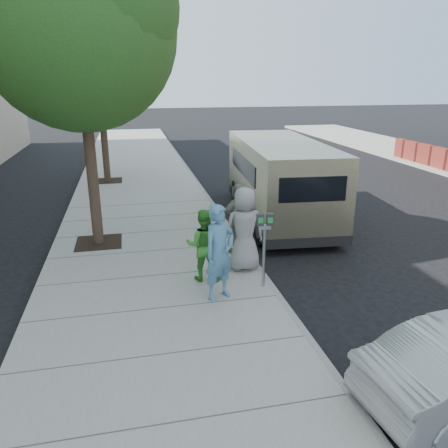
{
  "coord_description": "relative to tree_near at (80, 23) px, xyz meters",
  "views": [
    {
      "loc": [
        -1.37,
        -9.04,
        4.36
      ],
      "look_at": [
        0.72,
        0.44,
        1.1
      ],
      "focal_mm": 35.0,
      "sensor_mm": 36.0,
      "label": 1
    }
  ],
  "objects": [
    {
      "name": "ground",
      "position": [
        2.25,
        -2.4,
        -5.55
      ],
      "size": [
        120.0,
        120.0,
        0.0
      ],
      "primitive_type": "plane",
      "color": "black",
      "rests_on": "ground"
    },
    {
      "name": "tree_near",
      "position": [
        0.0,
        0.0,
        0.0
      ],
      "size": [
        4.62,
        4.6,
        7.53
      ],
      "color": "black",
      "rests_on": "sidewalk"
    },
    {
      "name": "curb_face",
      "position": [
        3.69,
        -2.4,
        -5.47
      ],
      "size": [
        0.12,
        60.0,
        0.16
      ],
      "primitive_type": "cube",
      "color": "gray",
      "rests_on": "ground"
    },
    {
      "name": "person_gray_shirt",
      "position": [
        3.33,
        -2.47,
        -4.43
      ],
      "size": [
        0.97,
        0.65,
        1.93
      ],
      "primitive_type": "imported",
      "rotation": [
        0.0,
        0.0,
        3.18
      ],
      "color": "gray",
      "rests_on": "sidewalk"
    },
    {
      "name": "parking_meter",
      "position": [
        3.5,
        -3.43,
        -4.23
      ],
      "size": [
        0.35,
        0.17,
        1.61
      ],
      "rotation": [
        0.0,
        0.0,
        -0.17
      ],
      "color": "gray",
      "rests_on": "sidewalk"
    },
    {
      "name": "person_green_shirt",
      "position": [
        2.34,
        -2.81,
        -4.6
      ],
      "size": [
        0.9,
        0.78,
        1.6
      ],
      "primitive_type": "imported",
      "rotation": [
        0.0,
        0.0,
        2.89
      ],
      "color": "green",
      "rests_on": "sidewalk"
    },
    {
      "name": "sidewalk",
      "position": [
        1.25,
        -2.4,
        -5.47
      ],
      "size": [
        5.0,
        60.0,
        0.15
      ],
      "primitive_type": "cube",
      "color": "gray",
      "rests_on": "ground"
    },
    {
      "name": "person_officer",
      "position": [
        2.5,
        -3.72,
        -4.42
      ],
      "size": [
        0.85,
        0.75,
        1.94
      ],
      "primitive_type": "imported",
      "rotation": [
        0.0,
        0.0,
        0.51
      ],
      "color": "teal",
      "rests_on": "sidewalk"
    },
    {
      "name": "van",
      "position": [
        5.5,
        1.42,
        -4.22
      ],
      "size": [
        2.76,
        6.91,
        2.51
      ],
      "rotation": [
        0.0,
        0.0,
        -0.08
      ],
      "color": "#BAB285",
      "rests_on": "ground"
    },
    {
      "name": "tree_far",
      "position": [
        -0.0,
        7.6,
        -0.66
      ],
      "size": [
        3.92,
        3.8,
        6.49
      ],
      "color": "black",
      "rests_on": "sidewalk"
    },
    {
      "name": "person_striped_polo",
      "position": [
        3.45,
        -1.56,
        -4.5
      ],
      "size": [
        1.13,
        0.67,
        1.8
      ],
      "primitive_type": "imported",
      "rotation": [
        0.0,
        0.0,
        3.37
      ],
      "color": "gray",
      "rests_on": "sidewalk"
    }
  ]
}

